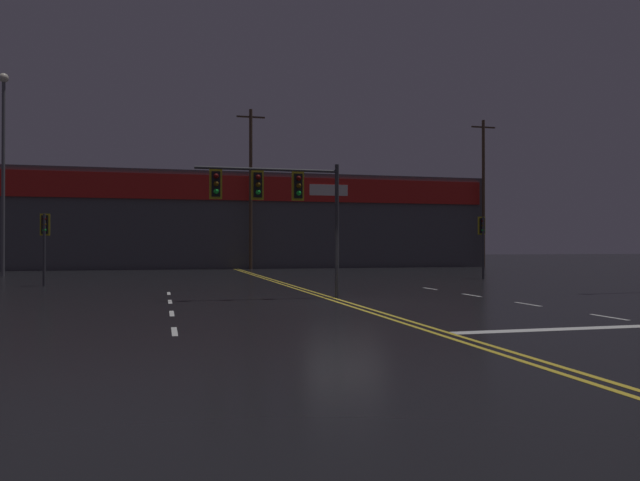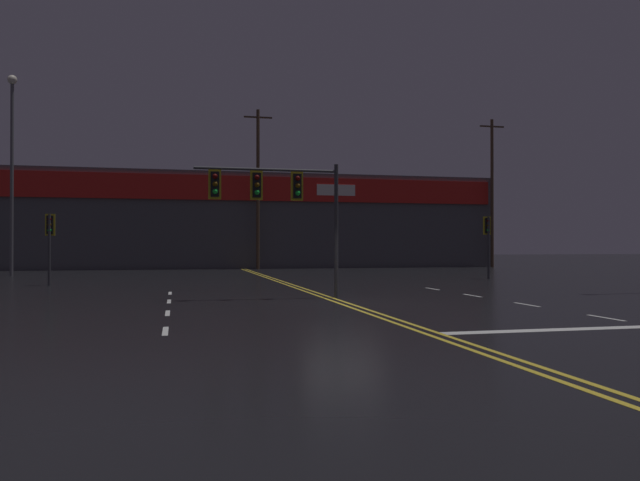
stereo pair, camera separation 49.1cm
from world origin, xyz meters
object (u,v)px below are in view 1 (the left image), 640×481
at_px(traffic_signal_median, 275,193).
at_px(traffic_signal_corner_northeast, 482,233).
at_px(traffic_signal_corner_northwest, 45,233).
at_px(streetlight_far_left, 3,151).

bearing_deg(traffic_signal_median, traffic_signal_corner_northeast, 37.06).
xyz_separation_m(traffic_signal_median, traffic_signal_corner_northeast, (13.35, 10.08, -1.10)).
distance_m(traffic_signal_corner_northwest, streetlight_far_left, 12.22).
height_order(traffic_signal_median, streetlight_far_left, streetlight_far_left).
relative_size(traffic_signal_corner_northeast, streetlight_far_left, 0.28).
relative_size(traffic_signal_median, streetlight_far_left, 0.41).
distance_m(traffic_signal_median, traffic_signal_corner_northwest, 12.95).
bearing_deg(traffic_signal_corner_northeast, traffic_signal_median, -142.94).
distance_m(traffic_signal_corner_northeast, streetlight_far_left, 28.40).
bearing_deg(traffic_signal_corner_northwest, traffic_signal_corner_northeast, 1.81).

